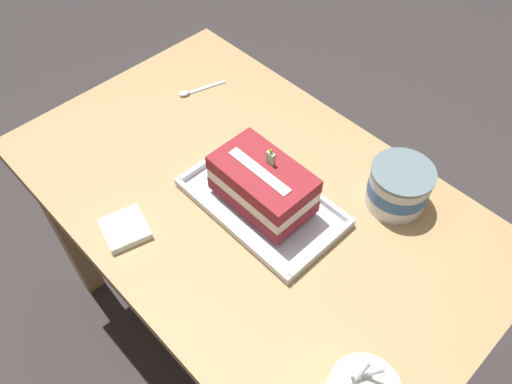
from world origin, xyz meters
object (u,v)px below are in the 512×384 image
object	(u,v)px
foil_tray	(262,203)
serving_spoon_near_tray	(192,91)
birthday_cake	(262,184)
napkin_pile	(125,229)
ice_cream_tub	(399,187)

from	to	relation	value
foil_tray	serving_spoon_near_tray	xyz separation A→B (m)	(-0.42, 0.14, -0.00)
birthday_cake	napkin_pile	size ratio (longest dim) A/B	1.93
foil_tray	ice_cream_tub	bearing A→B (deg)	48.26
ice_cream_tub	napkin_pile	world-z (taller)	ice_cream_tub
foil_tray	ice_cream_tub	size ratio (longest dim) A/B	2.61
birthday_cake	ice_cream_tub	world-z (taller)	birthday_cake
foil_tray	birthday_cake	xyz separation A→B (m)	(-0.00, 0.00, 0.07)
birthday_cake	foil_tray	bearing A→B (deg)	-90.00
napkin_pile	serving_spoon_near_tray	bearing A→B (deg)	123.00
foil_tray	ice_cream_tub	world-z (taller)	ice_cream_tub
ice_cream_tub	napkin_pile	bearing A→B (deg)	-126.03
serving_spoon_near_tray	birthday_cake	bearing A→B (deg)	-17.81
foil_tray	napkin_pile	size ratio (longest dim) A/B	3.19
ice_cream_tub	serving_spoon_near_tray	size ratio (longest dim) A/B	1.02
serving_spoon_near_tray	napkin_pile	world-z (taller)	napkin_pile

